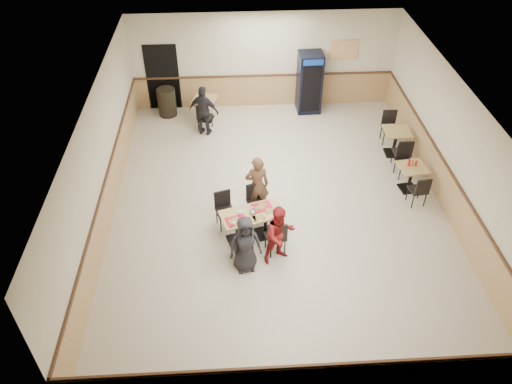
{
  "coord_description": "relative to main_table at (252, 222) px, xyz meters",
  "views": [
    {
      "loc": [
        -1.09,
        -9.16,
        7.99
      ],
      "look_at": [
        -0.57,
        -0.5,
        0.88
      ],
      "focal_mm": 35.0,
      "sensor_mm": 36.0,
      "label": 1
    }
  ],
  "objects": [
    {
      "name": "diner_woman_right",
      "position": [
        0.56,
        -0.69,
        0.23
      ],
      "size": [
        0.85,
        0.77,
        1.42
      ],
      "primitive_type": "imported",
      "rotation": [
        0.0,
        0.0,
        0.41
      ],
      "color": "maroon",
      "rests_on": "ground"
    },
    {
      "name": "tabletop_clutter",
      "position": [
        -0.01,
        -0.05,
        0.27
      ],
      "size": [
        1.17,
        0.84,
        0.12
      ],
      "rotation": [
        0.0,
        0.0,
        0.29
      ],
      "color": "red",
      "rests_on": "main_table"
    },
    {
      "name": "side_table_far_chair_south",
      "position": [
        4.11,
        2.48,
        -0.0
      ],
      "size": [
        0.45,
        0.45,
        0.95
      ],
      "primitive_type": null,
      "rotation": [
        0.0,
        0.0,
        3.11
      ],
      "color": "black",
      "rests_on": "ground"
    },
    {
      "name": "back_table",
      "position": [
        -1.13,
        5.24,
        -0.0
      ],
      "size": [
        0.82,
        0.82,
        0.72
      ],
      "rotation": [
        0.0,
        0.0,
        -0.26
      ],
      "color": "black",
      "rests_on": "ground"
    },
    {
      "name": "main_table",
      "position": [
        0.0,
        0.0,
        0.0
      ],
      "size": [
        1.48,
        1.03,
        0.72
      ],
      "rotation": [
        0.0,
        0.0,
        0.29
      ],
      "color": "black",
      "rests_on": "ground"
    },
    {
      "name": "lone_diner",
      "position": [
        -1.13,
        4.43,
        0.27
      ],
      "size": [
        0.96,
        0.66,
        1.51
      ],
      "primitive_type": "imported",
      "rotation": [
        0.0,
        0.0,
        2.78
      ],
      "color": "black",
      "rests_on": "ground"
    },
    {
      "name": "side_table_far_chair_north",
      "position": [
        4.11,
        3.68,
        -0.0
      ],
      "size": [
        0.45,
        0.45,
        0.95
      ],
      "primitive_type": null,
      "rotation": [
        0.0,
        0.0,
        -0.03
      ],
      "color": "black",
      "rests_on": "ground"
    },
    {
      "name": "ground",
      "position": [
        0.7,
        1.04,
        -0.48
      ],
      "size": [
        10.0,
        10.0,
        0.0
      ],
      "primitive_type": "plane",
      "color": "beige",
      "rests_on": "ground"
    },
    {
      "name": "side_table_near_chair_north",
      "position": [
        4.06,
        2.06,
        -0.04
      ],
      "size": [
        0.46,
        0.46,
        0.88
      ],
      "primitive_type": null,
      "rotation": [
        0.0,
        0.0,
        0.15
      ],
      "color": "black",
      "rests_on": "ground"
    },
    {
      "name": "side_table_near_chair_south",
      "position": [
        4.06,
        0.95,
        -0.04
      ],
      "size": [
        0.46,
        0.46,
        0.88
      ],
      "primitive_type": null,
      "rotation": [
        0.0,
        0.0,
        3.29
      ],
      "color": "black",
      "rests_on": "ground"
    },
    {
      "name": "side_table_far",
      "position": [
        4.11,
        3.08,
        0.02
      ],
      "size": [
        0.72,
        0.72,
        0.75
      ],
      "rotation": [
        0.0,
        0.0,
        -0.03
      ],
      "color": "black",
      "rests_on": "ground"
    },
    {
      "name": "diner_woman_left",
      "position": [
        -0.18,
        -0.91,
        0.21
      ],
      "size": [
        0.73,
        0.54,
        1.38
      ],
      "primitive_type": "imported",
      "rotation": [
        0.0,
        0.0,
        0.16
      ],
      "color": "black",
      "rests_on": "ground"
    },
    {
      "name": "condiment_caddy",
      "position": [
        4.03,
        1.56,
        0.31
      ],
      "size": [
        0.23,
        0.06,
        0.2
      ],
      "color": "red",
      "rests_on": "side_table_near"
    },
    {
      "name": "back_table_chair_lone",
      "position": [
        -1.13,
        4.67,
        -0.03
      ],
      "size": [
        0.51,
        0.51,
        0.91
      ],
      "primitive_type": null,
      "rotation": [
        0.0,
        0.0,
        2.88
      ],
      "color": "black",
      "rests_on": "ground"
    },
    {
      "name": "side_table_near",
      "position": [
        4.06,
        1.51,
        -0.02
      ],
      "size": [
        0.74,
        0.74,
        0.7
      ],
      "rotation": [
        0.0,
        0.0,
        0.15
      ],
      "color": "black",
      "rests_on": "ground"
    },
    {
      "name": "diner_man_opposite",
      "position": [
        0.18,
        0.91,
        0.3
      ],
      "size": [
        0.6,
        0.43,
        1.56
      ],
      "primitive_type": "imported",
      "rotation": [
        0.0,
        0.0,
        3.24
      ],
      "color": "brown",
      "rests_on": "ground"
    },
    {
      "name": "pepsi_cooler",
      "position": [
        2.07,
        5.63,
        0.46
      ],
      "size": [
        0.73,
        0.74,
        1.87
      ],
      "rotation": [
        0.0,
        0.0,
        0.03
      ],
      "color": "black",
      "rests_on": "ground"
    },
    {
      "name": "trash_bin",
      "position": [
        -2.31,
        5.59,
        -0.04
      ],
      "size": [
        0.56,
        0.56,
        0.88
      ],
      "primitive_type": "cylinder",
      "color": "black",
      "rests_on": "ground"
    },
    {
      "name": "main_chairs",
      "position": [
        -0.05,
        -0.01,
        -0.02
      ],
      "size": [
        1.6,
        1.85,
        0.91
      ],
      "rotation": [
        0.0,
        0.0,
        0.29
      ],
      "color": "black",
      "rests_on": "ground"
    },
    {
      "name": "room_shell",
      "position": [
        2.48,
        3.59,
        0.1
      ],
      "size": [
        10.0,
        10.0,
        10.0
      ],
      "color": "silver",
      "rests_on": "ground"
    }
  ]
}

